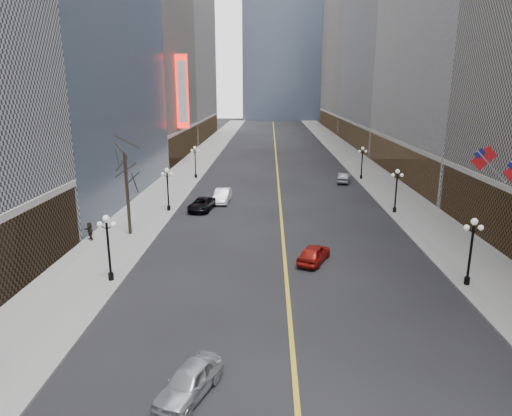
# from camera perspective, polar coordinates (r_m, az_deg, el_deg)

# --- Properties ---
(sidewalk_east) EXTENTS (6.00, 230.00, 0.15)m
(sidewalk_east) POSITION_cam_1_polar(r_m,az_deg,el_deg) (70.88, 14.13, 4.13)
(sidewalk_east) COLOR gray
(sidewalk_east) RESTS_ON ground
(sidewalk_west) EXTENTS (6.00, 230.00, 0.15)m
(sidewalk_west) POSITION_cam_1_polar(r_m,az_deg,el_deg) (70.40, -8.79, 4.34)
(sidewalk_west) COLOR gray
(sidewalk_west) RESTS_ON ground
(lane_line) EXTENTS (0.25, 200.00, 0.02)m
(lane_line) POSITION_cam_1_polar(r_m,az_deg,el_deg) (79.11, 2.60, 5.59)
(lane_line) COLOR gold
(lane_line) RESTS_ON ground
(bldg_east_c) EXTENTS (26.60, 40.60, 48.80)m
(bldg_east_c) POSITION_cam_1_polar(r_m,az_deg,el_deg) (109.23, 19.48, 20.07)
(bldg_east_c) COLOR #9C9C9F
(bldg_east_c) RESTS_ON ground
(bldg_east_d) EXTENTS (26.60, 46.60, 62.80)m
(bldg_east_d) POSITION_cam_1_polar(r_m,az_deg,el_deg) (151.47, 14.60, 21.38)
(bldg_east_d) COLOR gray
(bldg_east_d) RESTS_ON ground
(bldg_west_c) EXTENTS (26.60, 30.60, 50.80)m
(bldg_west_c) POSITION_cam_1_polar(r_m,az_deg,el_deg) (90.65, -18.09, 22.07)
(bldg_west_c) COLOR gray
(bldg_west_c) RESTS_ON ground
(streetlamp_east_1) EXTENTS (1.26, 0.44, 4.52)m
(streetlamp_east_1) POSITION_cam_1_polar(r_m,az_deg,el_deg) (32.44, 25.34, -4.16)
(streetlamp_east_1) COLOR black
(streetlamp_east_1) RESTS_ON sidewalk_east
(streetlamp_east_2) EXTENTS (1.26, 0.44, 4.52)m
(streetlamp_east_2) POSITION_cam_1_polar(r_m,az_deg,el_deg) (48.86, 17.15, 2.63)
(streetlamp_east_2) COLOR black
(streetlamp_east_2) RESTS_ON sidewalk_east
(streetlamp_east_3) EXTENTS (1.26, 0.44, 4.52)m
(streetlamp_east_3) POSITION_cam_1_polar(r_m,az_deg,el_deg) (66.11, 13.13, 5.93)
(streetlamp_east_3) COLOR black
(streetlamp_east_3) RESTS_ON sidewalk_east
(streetlamp_west_1) EXTENTS (1.26, 0.44, 4.52)m
(streetlamp_west_1) POSITION_cam_1_polar(r_m,az_deg,el_deg) (31.55, -18.02, -3.95)
(streetlamp_west_1) COLOR black
(streetlamp_west_1) RESTS_ON sidewalk_west
(streetlamp_west_2) EXTENTS (1.26, 0.44, 4.52)m
(streetlamp_west_2) POSITION_cam_1_polar(r_m,az_deg,el_deg) (48.28, -10.99, 2.88)
(streetlamp_west_2) COLOR black
(streetlamp_west_2) RESTS_ON sidewalk_west
(streetlamp_west_3) EXTENTS (1.26, 0.44, 4.52)m
(streetlamp_west_3) POSITION_cam_1_polar(r_m,az_deg,el_deg) (65.68, -7.61, 6.13)
(streetlamp_west_3) COLOR black
(streetlamp_west_3) RESTS_ON sidewalk_west
(flag_5) EXTENTS (2.87, 0.12, 2.87)m
(flag_5) POSITION_cam_1_polar(r_m,az_deg,el_deg) (39.14, 26.80, 5.34)
(flag_5) COLOR #B2B2B7
(flag_5) RESTS_ON ground
(theatre_marquee) EXTENTS (2.00, 0.55, 12.00)m
(theatre_marquee) POSITION_cam_1_polar(r_m,az_deg,el_deg) (79.45, -9.19, 14.15)
(theatre_marquee) COLOR red
(theatre_marquee) RESTS_ON ground
(tree_west_far) EXTENTS (3.60, 3.60, 7.92)m
(tree_west_far) POSITION_cam_1_polar(r_m,az_deg,el_deg) (40.52, -16.01, 5.13)
(tree_west_far) COLOR #2D231C
(tree_west_far) RESTS_ON sidewalk_west
(car_nb_near) EXTENTS (2.92, 4.24, 1.34)m
(car_nb_near) POSITION_cam_1_polar(r_m,az_deg,el_deg) (20.74, -8.37, -20.65)
(car_nb_near) COLOR #B9BDC1
(car_nb_near) RESTS_ON ground
(car_nb_mid) EXTENTS (1.86, 4.71, 1.52)m
(car_nb_mid) POSITION_cam_1_polar(r_m,az_deg,el_deg) (52.02, -4.23, 1.55)
(car_nb_mid) COLOR white
(car_nb_mid) RESTS_ON ground
(car_nb_far) EXTENTS (2.85, 5.02, 1.32)m
(car_nb_far) POSITION_cam_1_polar(r_m,az_deg,el_deg) (48.81, -6.77, 0.48)
(car_nb_far) COLOR black
(car_nb_far) RESTS_ON ground
(car_sb_mid) EXTENTS (3.12, 4.36, 1.38)m
(car_sb_mid) POSITION_cam_1_polar(r_m,az_deg,el_deg) (34.42, 7.25, -5.66)
(car_sb_mid) COLOR #A01711
(car_sb_mid) RESTS_ON ground
(car_sb_far) EXTENTS (2.39, 4.37, 1.37)m
(car_sb_far) POSITION_cam_1_polar(r_m,az_deg,el_deg) (63.82, 10.93, 3.72)
(car_sb_far) COLOR #44484B
(car_sb_far) RESTS_ON ground
(ped_west_far) EXTENTS (1.29, 1.28, 1.52)m
(ped_west_far) POSITION_cam_1_polar(r_m,az_deg,el_deg) (41.11, -20.06, -2.72)
(ped_west_far) COLOR black
(ped_west_far) RESTS_ON sidewalk_west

